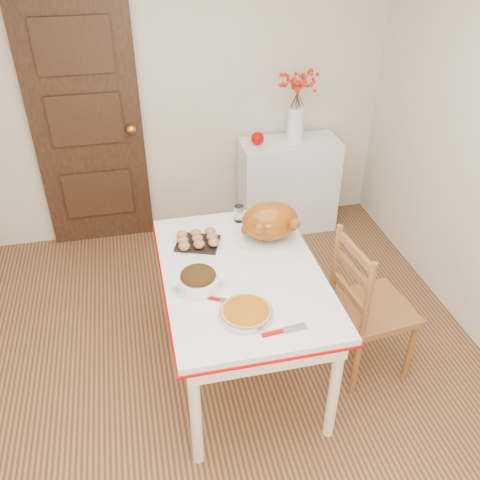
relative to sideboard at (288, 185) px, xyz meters
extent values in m
cube|color=#462B14|center=(-0.92, -1.78, -0.41)|extent=(3.50, 4.00, 0.00)
cube|color=beige|center=(-0.92, 0.22, 0.84)|extent=(3.50, 0.00, 2.50)
cube|color=#402719|center=(-1.62, 0.19, 0.62)|extent=(0.85, 0.06, 2.06)
cube|color=white|center=(0.00, 0.00, 0.00)|extent=(0.83, 0.37, 0.83)
sphere|color=#C10100|center=(-0.29, 0.00, 0.47)|extent=(0.11, 0.11, 0.11)
cylinder|color=#9F5307|center=(-0.84, -1.96, 0.40)|extent=(0.29, 0.29, 0.06)
cylinder|color=white|center=(-0.68, -1.07, 0.43)|extent=(0.08, 0.08, 0.11)
camera|label=1|loc=(-1.30, -3.86, 2.16)|focal=38.83mm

